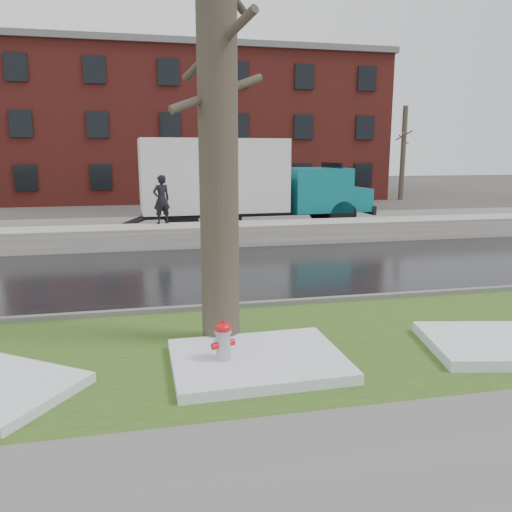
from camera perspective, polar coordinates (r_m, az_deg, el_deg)
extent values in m
plane|color=#47423D|center=(9.70, -1.35, -7.88)|extent=(120.00, 120.00, 0.00)
cube|color=#304818|center=(8.55, 0.23, -10.49)|extent=(60.00, 4.50, 0.04)
cube|color=slate|center=(5.40, 9.64, -25.13)|extent=(60.00, 3.00, 0.05)
cube|color=black|center=(13.97, -4.79, -1.76)|extent=(60.00, 7.00, 0.03)
cube|color=slate|center=(22.29, -7.60, 3.20)|extent=(60.00, 9.00, 0.03)
cube|color=slate|center=(10.62, -2.37, -5.76)|extent=(60.00, 0.15, 0.14)
cube|color=beige|center=(18.00, -6.53, 2.39)|extent=(60.00, 1.60, 0.75)
cube|color=maroon|center=(39.20, -6.86, 14.12)|extent=(26.00, 12.00, 10.00)
cylinder|color=brown|center=(35.26, -19.46, 10.99)|extent=(0.36, 0.36, 6.50)
cylinder|color=brown|center=(35.27, -19.56, 12.53)|extent=(0.84, 1.62, 0.73)
cylinder|color=brown|center=(35.30, -19.66, 13.99)|extent=(1.08, 1.26, 0.66)
cylinder|color=brown|center=(35.26, -19.50, 11.56)|extent=(1.40, 0.61, 0.63)
cylinder|color=brown|center=(37.43, 16.46, 11.17)|extent=(0.36, 0.36, 6.50)
cylinder|color=brown|center=(37.45, 16.54, 12.63)|extent=(0.84, 1.62, 0.73)
cylinder|color=brown|center=(37.48, 16.62, 14.00)|extent=(1.08, 1.26, 0.66)
cylinder|color=brown|center=(37.44, 16.49, 11.71)|extent=(1.40, 0.61, 0.63)
cylinder|color=#AAAEB2|center=(7.63, -3.77, -10.49)|extent=(0.28, 0.28, 0.66)
ellipsoid|color=red|center=(7.51, -3.80, -8.14)|extent=(0.33, 0.33, 0.15)
cylinder|color=red|center=(7.48, -3.81, -7.52)|extent=(0.06, 0.06, 0.05)
cylinder|color=red|center=(7.54, -4.69, -10.23)|extent=(0.13, 0.13, 0.10)
cylinder|color=red|center=(7.67, -2.87, -9.82)|extent=(0.13, 0.13, 0.10)
cylinder|color=#AAAEB2|center=(7.71, -4.29, -9.70)|extent=(0.16, 0.14, 0.13)
cylinder|color=brown|center=(8.32, -4.41, 17.27)|extent=(0.65, 0.65, 8.05)
cylinder|color=brown|center=(8.43, -4.50, 22.72)|extent=(1.00, 1.85, 0.84)
cylinder|color=brown|center=(8.33, -4.42, 18.06)|extent=(1.61, 0.73, 0.72)
cube|color=black|center=(21.84, -1.12, 5.01)|extent=(8.95, 1.54, 0.25)
cube|color=silver|center=(21.41, -4.95, 9.17)|extent=(6.14, 3.07, 3.01)
cube|color=#0D6F7A|center=(22.71, 6.74, 7.58)|extent=(2.69, 2.79, 1.89)
cube|color=#0D6F7A|center=(23.38, 10.43, 6.49)|extent=(1.45, 2.51, 1.00)
cube|color=black|center=(22.97, 8.62, 9.25)|extent=(0.20, 2.23, 1.00)
cube|color=black|center=(21.27, -14.67, 3.47)|extent=(1.97, 1.43, 0.75)
cylinder|color=black|center=(22.06, 9.82, 4.61)|extent=(1.24, 0.39, 1.23)
cylinder|color=black|center=(24.19, 7.52, 5.29)|extent=(1.24, 0.39, 1.23)
cylinder|color=black|center=(20.48, -3.38, 4.23)|extent=(1.24, 0.39, 1.23)
cylinder|color=black|center=(22.76, -4.56, 4.96)|extent=(1.24, 0.39, 1.23)
cylinder|color=black|center=(20.20, -8.35, 4.03)|extent=(1.24, 0.39, 1.23)
cylinder|color=black|center=(22.51, -9.04, 4.78)|extent=(1.24, 0.39, 1.23)
imported|color=black|center=(18.37, -10.76, 6.37)|extent=(0.75, 0.63, 1.75)
cube|color=silver|center=(7.83, 0.20, -11.84)|extent=(2.64, 2.06, 0.16)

